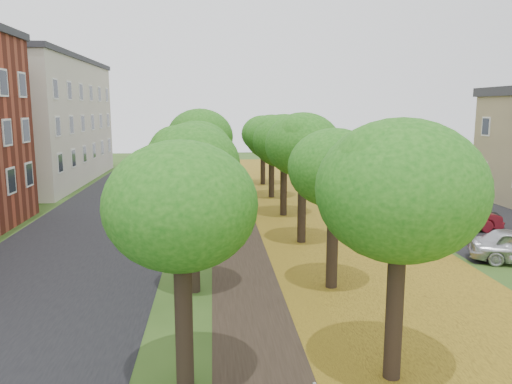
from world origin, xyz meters
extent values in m
plane|color=#2D4C19|center=(0.00, 0.00, 0.00)|extent=(120.00, 120.00, 0.00)
cube|color=black|center=(-7.50, 15.00, 0.00)|extent=(8.00, 70.00, 0.01)
cube|color=black|center=(0.00, 15.00, 0.00)|extent=(3.20, 70.00, 0.01)
cube|color=#A4831E|center=(5.00, 15.00, 0.01)|extent=(7.50, 70.00, 0.01)
cube|color=black|center=(13.50, 16.00, 0.00)|extent=(9.00, 16.00, 0.01)
cylinder|color=black|center=(-2.20, 0.00, 1.57)|extent=(0.40, 0.40, 3.15)
ellipsoid|color=#195C13|center=(-2.20, 0.00, 4.29)|extent=(3.53, 3.53, 3.00)
cylinder|color=black|center=(-2.20, 6.00, 1.57)|extent=(0.40, 0.40, 3.15)
ellipsoid|color=#195C13|center=(-2.20, 6.00, 4.29)|extent=(3.53, 3.53, 3.00)
cylinder|color=black|center=(-2.20, 12.00, 1.57)|extent=(0.40, 0.40, 3.15)
ellipsoid|color=#195C13|center=(-2.20, 12.00, 4.29)|extent=(3.53, 3.53, 3.00)
cylinder|color=black|center=(-2.20, 18.00, 1.57)|extent=(0.40, 0.40, 3.15)
ellipsoid|color=#195C13|center=(-2.20, 18.00, 4.29)|extent=(3.53, 3.53, 3.00)
cylinder|color=black|center=(-2.20, 24.00, 1.57)|extent=(0.40, 0.40, 3.15)
ellipsoid|color=#195C13|center=(-2.20, 24.00, 4.29)|extent=(3.53, 3.53, 3.00)
cylinder|color=black|center=(-2.20, 30.00, 1.57)|extent=(0.40, 0.40, 3.15)
ellipsoid|color=#195C13|center=(-2.20, 30.00, 4.29)|extent=(3.53, 3.53, 3.00)
cylinder|color=black|center=(2.60, 0.00, 1.57)|extent=(0.40, 0.40, 3.15)
ellipsoid|color=#195C13|center=(2.60, 0.00, 4.29)|extent=(3.53, 3.53, 3.00)
cylinder|color=black|center=(2.60, 6.00, 1.57)|extent=(0.40, 0.40, 3.15)
ellipsoid|color=#195C13|center=(2.60, 6.00, 4.29)|extent=(3.53, 3.53, 3.00)
cylinder|color=black|center=(2.60, 12.00, 1.57)|extent=(0.40, 0.40, 3.15)
ellipsoid|color=#195C13|center=(2.60, 12.00, 4.29)|extent=(3.53, 3.53, 3.00)
cylinder|color=black|center=(2.60, 18.00, 1.57)|extent=(0.40, 0.40, 3.15)
ellipsoid|color=#195C13|center=(2.60, 18.00, 4.29)|extent=(3.53, 3.53, 3.00)
cylinder|color=black|center=(2.60, 24.00, 1.57)|extent=(0.40, 0.40, 3.15)
ellipsoid|color=#195C13|center=(2.60, 24.00, 4.29)|extent=(3.53, 3.53, 3.00)
cylinder|color=black|center=(2.60, 30.00, 1.57)|extent=(0.40, 0.40, 3.15)
ellipsoid|color=#195C13|center=(2.60, 30.00, 4.29)|extent=(3.53, 3.53, 3.00)
cube|color=beige|center=(-17.00, 33.00, 5.00)|extent=(10.00, 20.00, 10.00)
cube|color=#2D2D33|center=(-17.00, 33.00, 10.20)|extent=(10.30, 20.30, 0.40)
imported|color=maroon|center=(11.00, 13.57, 0.71)|extent=(4.39, 1.65, 1.43)
imported|color=#37373D|center=(11.08, 13.98, 0.75)|extent=(5.48, 3.00, 1.51)
imported|color=white|center=(11.00, 17.52, 0.63)|extent=(4.85, 2.92, 1.26)
camera|label=1|loc=(-1.51, -10.51, 6.26)|focal=35.00mm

